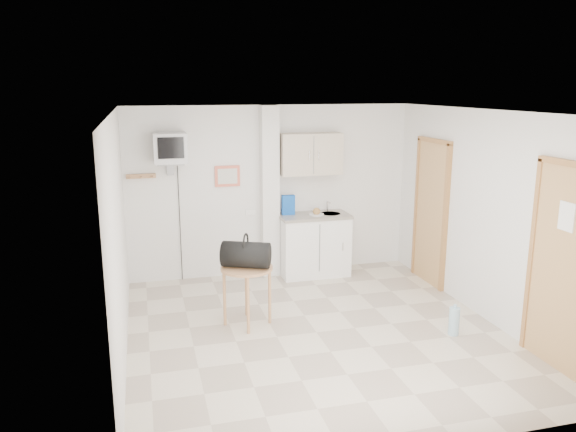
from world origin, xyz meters
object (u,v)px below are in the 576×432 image
object	(u,v)px
crt_television	(170,149)
water_bottle	(454,321)
duffel_bag	(246,254)
round_table	(247,275)

from	to	relation	value
crt_television	water_bottle	size ratio (longest dim) A/B	5.95
duffel_bag	water_bottle	world-z (taller)	duffel_bag
duffel_bag	round_table	bearing A→B (deg)	65.48
water_bottle	crt_television	bearing A→B (deg)	139.96
crt_television	round_table	size ratio (longest dim) A/B	3.02
crt_television	water_bottle	bearing A→B (deg)	-40.04
crt_television	water_bottle	distance (m)	4.23
water_bottle	duffel_bag	bearing A→B (deg)	158.42
round_table	duffel_bag	world-z (taller)	duffel_bag
round_table	water_bottle	distance (m)	2.42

